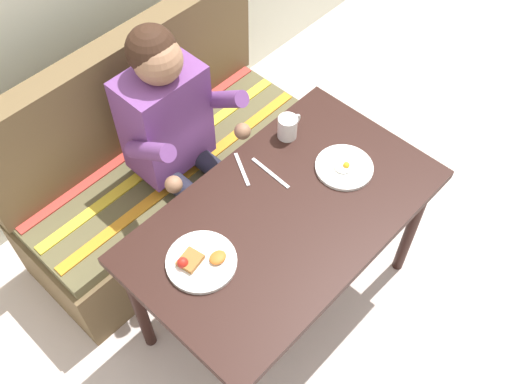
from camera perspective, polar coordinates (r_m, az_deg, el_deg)
The scene contains 9 objects.
ground_plane at distance 2.82m, azimuth 2.25°, elevation -10.48°, with size 8.00×8.00×0.00m, color beige.
table at distance 2.26m, azimuth 2.77°, elevation -3.18°, with size 1.20×0.70×0.73m.
couch at distance 2.86m, azimuth -8.99°, elevation 2.09°, with size 1.44×0.56×1.00m.
person at distance 2.46m, azimuth -7.62°, elevation 5.85°, with size 0.45×0.61×1.21m.
plate_breakfast at distance 2.08m, azimuth -5.38°, elevation -6.67°, with size 0.25×0.25×0.05m.
plate_eggs at distance 2.34m, azimuth 8.49°, elevation 2.39°, with size 0.23×0.23×0.04m.
coffee_mug at distance 2.40m, azimuth 3.08°, elevation 6.31°, with size 0.12×0.08×0.10m.
fork at distance 2.31m, azimuth -1.37°, elevation 2.21°, with size 0.01×0.17×0.01m, color silver.
knife at distance 2.30m, azimuth 1.39°, elevation 1.85°, with size 0.01×0.20×0.01m, color silver.
Camera 1 is at (-0.98, -0.78, 2.53)m, focal length 41.52 mm.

